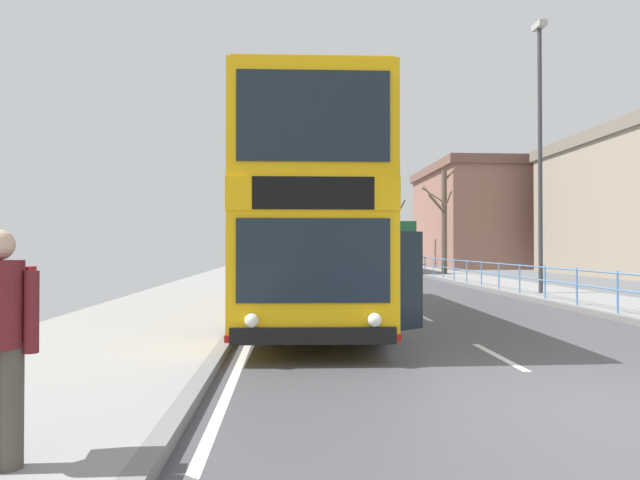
{
  "coord_description": "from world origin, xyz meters",
  "views": [
    {
      "loc": [
        -3.23,
        -5.31,
        1.7
      ],
      "look_at": [
        -2.54,
        6.54,
        1.85
      ],
      "focal_mm": 29.21,
      "sensor_mm": 36.0,
      "label": 1
    }
  ],
  "objects_px": {
    "double_decker_bus_main": "(308,221)",
    "background_building_01": "(507,216)",
    "street_lamp_far_side": "(540,139)",
    "bare_tree_far_00": "(395,225)",
    "pedestrian_with_backpack": "(0,328)",
    "bare_tree_far_01": "(444,219)",
    "background_bus_far_lane": "(381,246)"
  },
  "relations": [
    {
      "from": "double_decker_bus_main",
      "to": "background_building_01",
      "type": "distance_m",
      "value": 35.5
    },
    {
      "from": "street_lamp_far_side",
      "to": "bare_tree_far_00",
      "type": "relative_size",
      "value": 1.29
    },
    {
      "from": "double_decker_bus_main",
      "to": "bare_tree_far_00",
      "type": "height_order",
      "value": "bare_tree_far_00"
    },
    {
      "from": "pedestrian_with_backpack",
      "to": "bare_tree_far_01",
      "type": "distance_m",
      "value": 28.13
    },
    {
      "from": "background_bus_far_lane",
      "to": "bare_tree_far_00",
      "type": "distance_m",
      "value": 8.75
    },
    {
      "from": "pedestrian_with_backpack",
      "to": "bare_tree_far_01",
      "type": "bearing_deg",
      "value": 66.94
    },
    {
      "from": "bare_tree_far_01",
      "to": "background_bus_far_lane",
      "type": "bearing_deg",
      "value": 126.36
    },
    {
      "from": "pedestrian_with_backpack",
      "to": "street_lamp_far_side",
      "type": "distance_m",
      "value": 17.48
    },
    {
      "from": "street_lamp_far_side",
      "to": "bare_tree_far_00",
      "type": "distance_m",
      "value": 24.79
    },
    {
      "from": "background_bus_far_lane",
      "to": "background_building_01",
      "type": "distance_m",
      "value": 16.12
    },
    {
      "from": "street_lamp_far_side",
      "to": "bare_tree_far_01",
      "type": "height_order",
      "value": "street_lamp_far_side"
    },
    {
      "from": "double_decker_bus_main",
      "to": "bare_tree_far_01",
      "type": "xyz_separation_m",
      "value": [
        8.47,
        16.74,
        0.96
      ]
    },
    {
      "from": "pedestrian_with_backpack",
      "to": "bare_tree_far_00",
      "type": "height_order",
      "value": "bare_tree_far_00"
    },
    {
      "from": "double_decker_bus_main",
      "to": "background_building_01",
      "type": "xyz_separation_m",
      "value": [
        18.11,
        30.47,
        1.93
      ]
    },
    {
      "from": "background_bus_far_lane",
      "to": "bare_tree_far_01",
      "type": "distance_m",
      "value": 5.24
    },
    {
      "from": "double_decker_bus_main",
      "to": "pedestrian_with_backpack",
      "type": "relative_size",
      "value": 6.76
    },
    {
      "from": "bare_tree_far_01",
      "to": "background_building_01",
      "type": "distance_m",
      "value": 16.81
    },
    {
      "from": "bare_tree_far_00",
      "to": "background_bus_far_lane",
      "type": "bearing_deg",
      "value": -107.81
    },
    {
      "from": "bare_tree_far_00",
      "to": "bare_tree_far_01",
      "type": "bearing_deg",
      "value": -88.42
    },
    {
      "from": "double_decker_bus_main",
      "to": "bare_tree_far_01",
      "type": "relative_size",
      "value": 1.82
    },
    {
      "from": "bare_tree_far_00",
      "to": "background_building_01",
      "type": "height_order",
      "value": "background_building_01"
    },
    {
      "from": "background_bus_far_lane",
      "to": "background_building_01",
      "type": "xyz_separation_m",
      "value": [
        12.61,
        9.71,
        2.56
      ]
    },
    {
      "from": "background_bus_far_lane",
      "to": "bare_tree_far_00",
      "type": "xyz_separation_m",
      "value": [
        2.62,
        8.17,
        1.72
      ]
    },
    {
      "from": "pedestrian_with_backpack",
      "to": "bare_tree_far_01",
      "type": "xyz_separation_m",
      "value": [
        10.99,
        25.81,
        2.19
      ]
    },
    {
      "from": "pedestrian_with_backpack",
      "to": "bare_tree_far_01",
      "type": "relative_size",
      "value": 0.27
    },
    {
      "from": "street_lamp_far_side",
      "to": "bare_tree_far_00",
      "type": "bearing_deg",
      "value": 89.73
    },
    {
      "from": "street_lamp_far_side",
      "to": "bare_tree_far_01",
      "type": "xyz_separation_m",
      "value": [
        0.45,
        12.52,
        -2.05
      ]
    },
    {
      "from": "background_building_01",
      "to": "double_decker_bus_main",
      "type": "bearing_deg",
      "value": -120.73
    },
    {
      "from": "bare_tree_far_00",
      "to": "bare_tree_far_01",
      "type": "distance_m",
      "value": 12.2
    },
    {
      "from": "bare_tree_far_01",
      "to": "street_lamp_far_side",
      "type": "bearing_deg",
      "value": -92.06
    },
    {
      "from": "bare_tree_far_01",
      "to": "background_building_01",
      "type": "bearing_deg",
      "value": 54.91
    },
    {
      "from": "bare_tree_far_01",
      "to": "bare_tree_far_00",
      "type": "bearing_deg",
      "value": 91.58
    }
  ]
}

